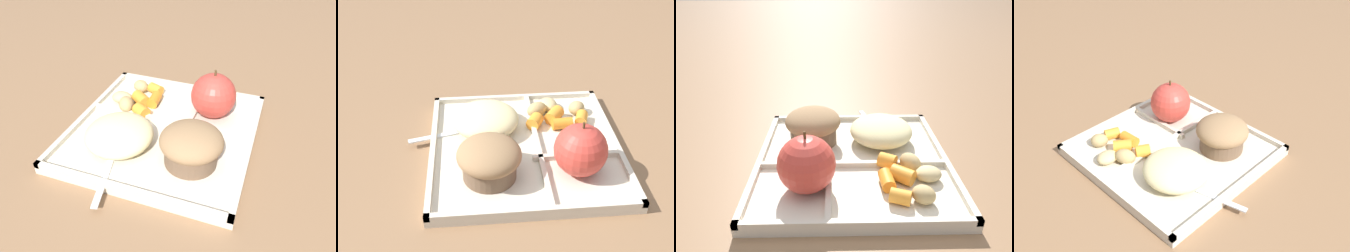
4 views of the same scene
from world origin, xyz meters
TOP-DOWN VIEW (x-y plane):
  - ground at (0.00, 0.00)m, footprint 6.00×6.00m
  - lunch_tray at (-0.00, 0.00)m, footprint 0.30×0.29m
  - green_apple at (-0.07, 0.06)m, footprint 0.08×0.08m
  - bran_muffin at (0.06, 0.06)m, footprint 0.09×0.09m
  - carrot_slice_small at (-0.07, -0.04)m, footprint 0.04×0.02m
  - carrot_slice_large at (-0.11, -0.06)m, footprint 0.03×0.03m
  - carrot_slice_diagonal at (-0.06, -0.07)m, footprint 0.04×0.04m
  - carrot_slice_back at (-0.02, -0.05)m, footprint 0.03×0.03m
  - potato_chunk_browned at (-0.10, -0.09)m, footprint 0.04×0.04m
  - potato_chunk_large at (-0.03, -0.08)m, footprint 0.05×0.04m
  - potato_chunk_small at (-0.06, -0.11)m, footprint 0.03×0.04m
  - egg_noodle_pile at (0.06, -0.05)m, footprint 0.11×0.11m
  - meatball_back at (0.07, -0.03)m, footprint 0.03×0.03m
  - meatball_front at (0.07, -0.06)m, footprint 0.03×0.03m
  - meatball_side at (0.06, -0.05)m, footprint 0.04×0.04m
  - meatball_center at (0.07, -0.06)m, footprint 0.04×0.04m
  - plastic_fork at (0.10, -0.05)m, footprint 0.15×0.05m

SIDE VIEW (x-z plane):
  - ground at x=0.00m, z-range 0.00..0.00m
  - lunch_tray at x=0.00m, z-range 0.00..0.02m
  - plastic_fork at x=0.10m, z-range 0.01..0.01m
  - carrot_slice_small at x=-0.07m, z-range 0.01..0.03m
  - carrot_slice_large at x=-0.11m, z-range 0.01..0.03m
  - potato_chunk_small at x=-0.06m, z-range 0.01..0.03m
  - carrot_slice_back at x=-0.02m, z-range 0.01..0.03m
  - carrot_slice_diagonal at x=-0.06m, z-range 0.01..0.03m
  - potato_chunk_browned at x=-0.10m, z-range 0.01..0.03m
  - potato_chunk_large at x=-0.03m, z-range 0.01..0.04m
  - meatball_back at x=0.07m, z-range 0.01..0.04m
  - meatball_front at x=0.07m, z-range 0.01..0.04m
  - meatball_side at x=0.06m, z-range 0.01..0.05m
  - meatball_center at x=0.07m, z-range 0.01..0.05m
  - egg_noodle_pile at x=0.06m, z-range 0.01..0.05m
  - bran_muffin at x=0.06m, z-range 0.01..0.07m
  - green_apple at x=-0.07m, z-range 0.01..0.09m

